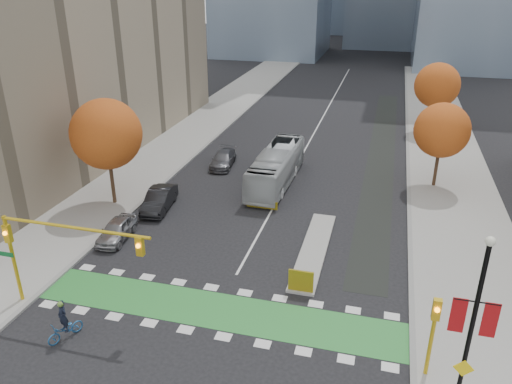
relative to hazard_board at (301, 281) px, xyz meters
The scene contains 22 objects.
ground 5.85m from the hazard_board, 133.60° to the right, with size 300.00×300.00×0.00m, color black.
sidewalk_west 23.59m from the hazard_board, 137.92° to the left, with size 7.00×120.00×0.15m, color gray.
sidewalk_east 18.45m from the hazard_board, 58.98° to the left, with size 7.00×120.00×0.15m, color gray.
curb_west 21.12m from the hazard_board, 131.54° to the left, with size 0.30×120.00×0.16m, color gray.
curb_east 16.92m from the hazard_board, 69.21° to the left, with size 0.30×120.00×0.16m, color gray.
bike_crossing 4.89m from the hazard_board, 145.98° to the right, with size 20.00×3.00×0.01m, color #2A8233.
centre_line 36.03m from the hazard_board, 96.38° to the left, with size 0.15×70.00×0.01m, color silver.
bike_lane_paint 26.05m from the hazard_board, 82.27° to the left, with size 2.50×50.00×0.01m, color black.
median_island 4.85m from the hazard_board, 90.00° to the left, with size 1.60×10.00×0.16m, color gray.
hazard_board is the anchor object (origin of this frame).
building_west 35.18m from the hazard_board, 147.56° to the left, with size 16.00×44.00×25.00m, color gray.
tree_west 18.44m from the hazard_board, 154.01° to the left, with size 5.20×5.20×8.22m.
tree_east_near 19.93m from the hazard_board, 65.80° to the left, with size 4.40×4.40×7.08m.
tree_east_far 35.13m from the hazard_board, 75.88° to the left, with size 4.80×4.80×7.65m.
traffic_signal_west 13.23m from the hazard_board, 158.45° to the right, with size 8.53×0.56×5.20m.
traffic_signal_east 8.26m from the hazard_board, 35.92° to the right, with size 0.35×0.43×4.10m.
banner_lamppost 10.76m from the hazard_board, 41.79° to the right, with size 1.65×0.36×8.28m.
cyclist 12.37m from the hazard_board, 147.15° to the right, with size 1.36×1.99×2.17m.
bus 15.75m from the hazard_board, 107.97° to the left, with size 2.55×10.90×3.04m, color #B2B7BA.
parked_car_a 13.32m from the hazard_board, 167.48° to the left, with size 1.62×4.02×1.37m, color #939398.
parked_car_b 14.58m from the hazard_board, 147.25° to the left, with size 1.63×4.68×1.54m, color black.
parked_car_c 20.64m from the hazard_board, 120.64° to the left, with size 1.87×4.60×1.34m, color #505056.
Camera 1 is at (7.65, -18.86, 16.51)m, focal length 35.00 mm.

